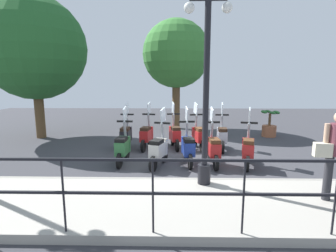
{
  "coord_description": "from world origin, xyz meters",
  "views": [
    {
      "loc": [
        -7.55,
        0.34,
        2.24
      ],
      "look_at": [
        0.2,
        0.5,
        0.9
      ],
      "focal_mm": 28.0,
      "sensor_mm": 36.0,
      "label": 1
    }
  ],
  "objects_px": {
    "tree_large": "(34,48)",
    "scooter_near_2": "(188,147)",
    "scooter_near_3": "(159,149)",
    "scooter_far_4": "(126,135)",
    "lamp_post_near": "(206,100)",
    "scooter_near_0": "(248,149)",
    "scooter_far_3": "(147,135)",
    "scooter_near_1": "(213,148)",
    "scooter_far_1": "(199,135)",
    "tree_distant": "(176,54)",
    "scooter_near_4": "(123,146)",
    "scooter_far_2": "(175,134)",
    "scooter_far_0": "(222,136)",
    "potted_palm": "(269,126)"
  },
  "relations": [
    {
      "from": "tree_large",
      "to": "scooter_near_2",
      "type": "xyz_separation_m",
      "value": [
        -3.29,
        -5.67,
        -2.96
      ]
    },
    {
      "from": "scooter_near_3",
      "to": "scooter_far_4",
      "type": "distance_m",
      "value": 2.12
    },
    {
      "from": "lamp_post_near",
      "to": "scooter_near_0",
      "type": "distance_m",
      "value": 2.47
    },
    {
      "from": "scooter_far_3",
      "to": "scooter_near_1",
      "type": "bearing_deg",
      "value": -120.73
    },
    {
      "from": "scooter_far_1",
      "to": "scooter_near_1",
      "type": "bearing_deg",
      "value": 174.03
    },
    {
      "from": "scooter_far_3",
      "to": "scooter_near_2",
      "type": "bearing_deg",
      "value": -131.22
    },
    {
      "from": "tree_distant",
      "to": "scooter_near_3",
      "type": "xyz_separation_m",
      "value": [
        -5.72,
        0.5,
        -2.95
      ]
    },
    {
      "from": "scooter_near_4",
      "to": "scooter_far_2",
      "type": "height_order",
      "value": "same"
    },
    {
      "from": "scooter_near_3",
      "to": "scooter_far_4",
      "type": "relative_size",
      "value": 1.0
    },
    {
      "from": "lamp_post_near",
      "to": "scooter_near_1",
      "type": "relative_size",
      "value": 2.55
    },
    {
      "from": "tree_large",
      "to": "scooter_far_1",
      "type": "height_order",
      "value": "tree_large"
    },
    {
      "from": "scooter_near_4",
      "to": "tree_distant",
      "type": "bearing_deg",
      "value": -11.76
    },
    {
      "from": "scooter_far_3",
      "to": "scooter_far_4",
      "type": "bearing_deg",
      "value": 105.3
    },
    {
      "from": "tree_large",
      "to": "scooter_near_3",
      "type": "height_order",
      "value": "tree_large"
    },
    {
      "from": "scooter_near_1",
      "to": "scooter_far_0",
      "type": "relative_size",
      "value": 1.0
    },
    {
      "from": "lamp_post_near",
      "to": "scooter_far_0",
      "type": "distance_m",
      "value": 3.62
    },
    {
      "from": "potted_palm",
      "to": "scooter_near_1",
      "type": "distance_m",
      "value": 4.73
    },
    {
      "from": "potted_palm",
      "to": "scooter_far_4",
      "type": "relative_size",
      "value": 0.69
    },
    {
      "from": "tree_distant",
      "to": "scooter_near_1",
      "type": "relative_size",
      "value": 3.25
    },
    {
      "from": "scooter_far_0",
      "to": "scooter_far_4",
      "type": "bearing_deg",
      "value": 95.08
    },
    {
      "from": "scooter_near_2",
      "to": "scooter_far_4",
      "type": "xyz_separation_m",
      "value": [
        1.55,
        1.95,
        0.0
      ]
    },
    {
      "from": "tree_distant",
      "to": "scooter_near_1",
      "type": "distance_m",
      "value": 6.38
    },
    {
      "from": "scooter_far_2",
      "to": "scooter_far_3",
      "type": "bearing_deg",
      "value": 85.29
    },
    {
      "from": "scooter_near_3",
      "to": "scooter_near_4",
      "type": "distance_m",
      "value": 1.02
    },
    {
      "from": "scooter_near_1",
      "to": "scooter_far_0",
      "type": "distance_m",
      "value": 1.67
    },
    {
      "from": "potted_palm",
      "to": "scooter_near_0",
      "type": "distance_m",
      "value": 4.31
    },
    {
      "from": "scooter_near_4",
      "to": "scooter_near_0",
      "type": "bearing_deg",
      "value": -89.53
    },
    {
      "from": "scooter_near_2",
      "to": "tree_distant",
      "type": "bearing_deg",
      "value": -2.42
    },
    {
      "from": "tree_distant",
      "to": "potted_palm",
      "type": "bearing_deg",
      "value": -115.48
    },
    {
      "from": "scooter_near_1",
      "to": "scooter_near_4",
      "type": "bearing_deg",
      "value": 84.99
    },
    {
      "from": "tree_large",
      "to": "scooter_far_1",
      "type": "distance_m",
      "value": 7.01
    },
    {
      "from": "scooter_far_0",
      "to": "scooter_far_2",
      "type": "distance_m",
      "value": 1.55
    },
    {
      "from": "scooter_far_0",
      "to": "scooter_far_3",
      "type": "bearing_deg",
      "value": 93.48
    },
    {
      "from": "tree_distant",
      "to": "scooter_far_3",
      "type": "relative_size",
      "value": 3.25
    },
    {
      "from": "tree_large",
      "to": "scooter_near_0",
      "type": "distance_m",
      "value": 8.55
    },
    {
      "from": "scooter_far_0",
      "to": "scooter_far_2",
      "type": "height_order",
      "value": "same"
    },
    {
      "from": "scooter_near_0",
      "to": "scooter_near_4",
      "type": "bearing_deg",
      "value": 102.03
    },
    {
      "from": "scooter_near_2",
      "to": "scooter_near_1",
      "type": "bearing_deg",
      "value": -102.33
    },
    {
      "from": "scooter_far_0",
      "to": "scooter_near_3",
      "type": "bearing_deg",
      "value": 137.2
    },
    {
      "from": "scooter_near_3",
      "to": "scooter_far_3",
      "type": "xyz_separation_m",
      "value": [
        1.83,
        0.5,
        0.0
      ]
    },
    {
      "from": "scooter_near_0",
      "to": "scooter_far_2",
      "type": "height_order",
      "value": "same"
    },
    {
      "from": "scooter_near_1",
      "to": "scooter_far_1",
      "type": "height_order",
      "value": "same"
    },
    {
      "from": "scooter_near_1",
      "to": "potted_palm",
      "type": "bearing_deg",
      "value": -39.39
    },
    {
      "from": "scooter_near_0",
      "to": "scooter_near_1",
      "type": "distance_m",
      "value": 0.9
    },
    {
      "from": "scooter_near_4",
      "to": "scooter_near_3",
      "type": "bearing_deg",
      "value": -100.64
    },
    {
      "from": "scooter_far_1",
      "to": "tree_large",
      "type": "bearing_deg",
      "value": 59.81
    },
    {
      "from": "lamp_post_near",
      "to": "potted_palm",
      "type": "distance_m",
      "value": 6.47
    },
    {
      "from": "tree_distant",
      "to": "scooter_far_0",
      "type": "bearing_deg",
      "value": -159.93
    },
    {
      "from": "tree_large",
      "to": "scooter_near_3",
      "type": "xyz_separation_m",
      "value": [
        -3.52,
        -4.9,
        -2.96
      ]
    },
    {
      "from": "tree_large",
      "to": "potted_palm",
      "type": "xyz_separation_m",
      "value": [
        0.41,
        -9.18,
        -3.0
      ]
    }
  ]
}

